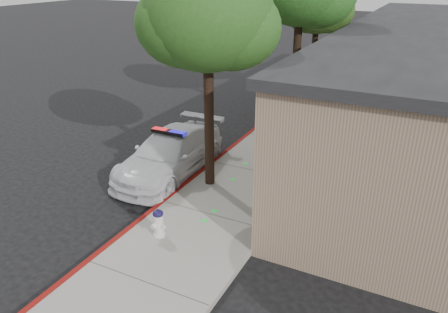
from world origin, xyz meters
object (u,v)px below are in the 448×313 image
(clapboard_building, at_px, (446,86))
(street_tree_far, at_px, (319,7))
(street_tree_near, at_px, (208,20))
(police_car, at_px, (170,154))
(fire_hydrant, at_px, (158,223))

(clapboard_building, distance_m, street_tree_far, 6.58)
(clapboard_building, bearing_deg, street_tree_near, -128.93)
(police_car, relative_size, street_tree_near, 0.75)
(street_tree_far, bearing_deg, street_tree_near, -91.82)
(police_car, relative_size, fire_hydrant, 6.53)
(fire_hydrant, distance_m, street_tree_far, 13.38)
(police_car, xyz_separation_m, street_tree_near, (1.61, -0.28, 4.23))
(police_car, bearing_deg, clapboard_building, 41.92)
(police_car, bearing_deg, street_tree_near, -11.15)
(clapboard_building, relative_size, street_tree_far, 3.58)
(fire_hydrant, relative_size, street_tree_far, 0.13)
(clapboard_building, xyz_separation_m, fire_hydrant, (-5.76, -10.45, -1.61))
(clapboard_building, bearing_deg, street_tree_far, 157.80)
(fire_hydrant, xyz_separation_m, street_tree_near, (-0.22, 3.04, 4.40))
(street_tree_near, distance_m, street_tree_far, 9.73)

